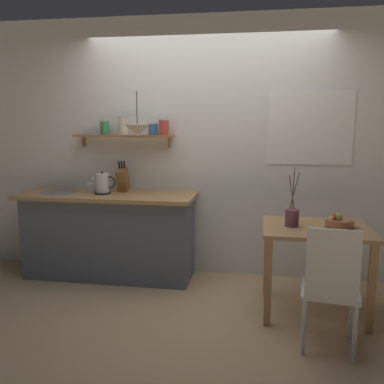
% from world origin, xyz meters
% --- Properties ---
extents(ground_plane, '(14.00, 14.00, 0.00)m').
position_xyz_m(ground_plane, '(0.00, 0.00, 0.00)').
color(ground_plane, tan).
extents(back_wall, '(6.80, 0.11, 2.70)m').
position_xyz_m(back_wall, '(0.21, 0.65, 1.35)').
color(back_wall, white).
rests_on(back_wall, ground_plane).
extents(kitchen_counter, '(1.83, 0.63, 0.90)m').
position_xyz_m(kitchen_counter, '(-1.00, 0.32, 0.46)').
color(kitchen_counter, slate).
rests_on(kitchen_counter, ground_plane).
extents(wall_shelf, '(1.06, 0.20, 0.32)m').
position_xyz_m(wall_shelf, '(-0.79, 0.49, 1.54)').
color(wall_shelf, '#9E6B3D').
extents(dining_table, '(0.89, 0.71, 0.77)m').
position_xyz_m(dining_table, '(1.04, -0.21, 0.63)').
color(dining_table, tan).
rests_on(dining_table, ground_plane).
extents(dining_chair_near, '(0.45, 0.44, 0.94)m').
position_xyz_m(dining_chair_near, '(1.07, -0.85, 0.51)').
color(dining_chair_near, silver).
rests_on(dining_chair_near, ground_plane).
extents(fruit_bowl, '(0.24, 0.24, 0.13)m').
position_xyz_m(fruit_bowl, '(1.22, -0.19, 0.82)').
color(fruit_bowl, '#BC704C').
rests_on(fruit_bowl, dining_table).
extents(twig_vase, '(0.11, 0.11, 0.50)m').
position_xyz_m(twig_vase, '(0.83, -0.23, 0.84)').
color(twig_vase, brown).
rests_on(twig_vase, dining_table).
extents(electric_kettle, '(0.25, 0.16, 0.23)m').
position_xyz_m(electric_kettle, '(-1.03, 0.28, 1.00)').
color(electric_kettle, black).
rests_on(electric_kettle, kitchen_counter).
extents(knife_block, '(0.10, 0.19, 0.33)m').
position_xyz_m(knife_block, '(-0.87, 0.43, 1.03)').
color(knife_block, brown).
rests_on(knife_block, kitchen_counter).
extents(coffee_mug_by_sink, '(0.12, 0.08, 0.09)m').
position_xyz_m(coffee_mug_by_sink, '(-1.21, 0.37, 0.95)').
color(coffee_mug_by_sink, white).
rests_on(coffee_mug_by_sink, kitchen_counter).
extents(pendant_lamp, '(0.26, 0.26, 0.43)m').
position_xyz_m(pendant_lamp, '(-0.64, 0.25, 1.55)').
color(pendant_lamp, black).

